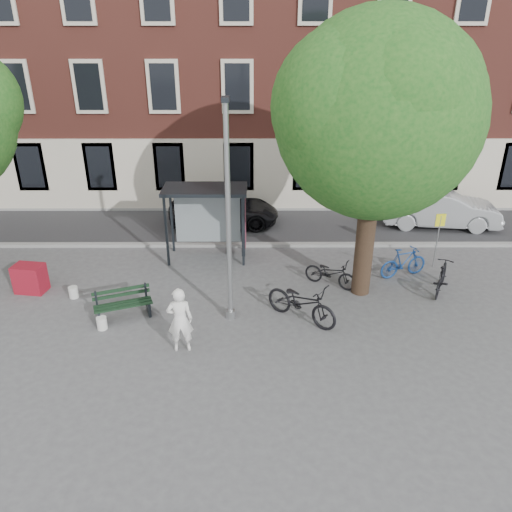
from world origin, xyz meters
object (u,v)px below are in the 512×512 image
object	(u,v)px
bike_c	(331,273)
notice_sign	(439,229)
bus_shelter	(217,206)
bike_a	(302,302)
bike_b	(404,262)
red_stand	(30,278)
car_silver	(440,208)
bench	(123,305)
car_dark	(224,210)
lamppost	(229,228)
bike_d	(442,278)
painter	(180,320)

from	to	relation	value
bike_c	notice_sign	world-z (taller)	notice_sign
bus_shelter	bike_a	distance (m)	5.16
bike_b	red_stand	bearing A→B (deg)	75.36
car_silver	notice_sign	size ratio (longest dim) A/B	2.43
bench	red_stand	distance (m)	3.60
car_dark	notice_sign	xyz separation A→B (m)	(7.46, -3.97, 0.79)
lamppost	bike_d	xyz separation A→B (m)	(6.50, 1.48, -2.27)
bike_d	notice_sign	world-z (taller)	notice_sign
painter	red_stand	distance (m)	6.00
lamppost	bike_b	bearing A→B (deg)	24.43
bike_c	car_dark	xyz separation A→B (m)	(-3.68, 5.35, 0.17)
red_stand	bike_c	bearing A→B (deg)	1.98
bench	bike_b	size ratio (longest dim) A/B	0.99
bench	car_dark	world-z (taller)	car_dark
painter	notice_sign	world-z (taller)	notice_sign
lamppost	bike_b	world-z (taller)	lamppost
lamppost	bike_c	world-z (taller)	lamppost
car_dark	red_stand	bearing A→B (deg)	132.00
bench	bike_a	world-z (taller)	bike_a
bike_b	bike_d	size ratio (longest dim) A/B	1.01
bench	notice_sign	xyz separation A→B (m)	(9.94, 3.22, 1.03)
bench	car_silver	xyz separation A→B (m)	(11.35, 7.01, 0.39)
bus_shelter	bike_c	world-z (taller)	bus_shelter
lamppost	bike_a	size ratio (longest dim) A/B	2.71
bike_d	car_silver	world-z (taller)	car_silver
car_dark	car_silver	distance (m)	8.86
car_dark	painter	bearing A→B (deg)	173.30
car_dark	notice_sign	bearing A→B (deg)	-120.71
painter	notice_sign	distance (m)	9.41
bike_c	car_silver	size ratio (longest dim) A/B	0.37
bike_c	notice_sign	size ratio (longest dim) A/B	0.90
bus_shelter	red_stand	bearing A→B (deg)	-156.09
bike_b	bike_c	world-z (taller)	bike_b
lamppost	bench	size ratio (longest dim) A/B	3.62
painter	red_stand	world-z (taller)	painter
bike_c	bike_b	bearing A→B (deg)	-45.20
bike_d	bike_a	bearing A→B (deg)	47.78
bike_c	bus_shelter	bearing A→B (deg)	89.55
bike_a	bike_c	bearing A→B (deg)	9.70
car_silver	notice_sign	bearing A→B (deg)	165.73
bench	notice_sign	bearing A→B (deg)	-2.65
bike_c	red_stand	distance (m)	9.43
car_dark	bus_shelter	bearing A→B (deg)	176.82
painter	bench	bearing A→B (deg)	-46.70
bench	car_dark	size ratio (longest dim) A/B	0.38
red_stand	painter	bearing A→B (deg)	-31.14
notice_sign	red_stand	bearing A→B (deg)	-176.95
bike_b	bike_c	bearing A→B (deg)	85.20
bike_a	car_silver	size ratio (longest dim) A/B	0.48
bike_b	red_stand	xyz separation A→B (m)	(-11.92, -0.97, -0.06)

